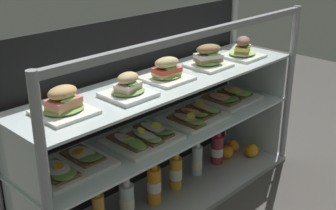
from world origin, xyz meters
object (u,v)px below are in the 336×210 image
Objects in this scene: plated_roll_sandwich_right_of_center at (208,58)px; open_sandwich_tray_left_of_center at (70,165)px; orange_fruit_beside_bottles at (233,146)px; plated_roll_sandwich_far_left at (166,71)px; juice_bottle_front_second at (127,200)px; open_sandwich_tray_near_left_corner at (143,138)px; plated_roll_sandwich_left_of_center at (243,50)px; juice_bottle_front_right_end at (154,184)px; juice_bottle_back_center at (197,160)px; juice_bottle_near_post at (176,172)px; open_sandwich_tray_near_right_corner at (194,115)px; plated_roll_sandwich_far_right at (128,89)px; orange_fruit_near_left_post at (227,152)px; orange_fruit_rolled_forward at (252,150)px; open_sandwich_tray_far_left at (229,97)px; juice_bottle_back_right at (217,149)px; plated_roll_sandwich_near_right_corner at (63,104)px.

open_sandwich_tray_left_of_center is (-0.82, 0.03, -0.28)m from plated_roll_sandwich_right_of_center.
plated_roll_sandwich_far_left is at bearing -176.47° from orange_fruit_beside_bottles.
plated_roll_sandwich_right_of_center is 0.86× the size of juice_bottle_front_second.
plated_roll_sandwich_right_of_center is 0.53m from open_sandwich_tray_near_left_corner.
plated_roll_sandwich_left_of_center is 0.77× the size of juice_bottle_front_right_end.
juice_bottle_back_center is at bearing 117.03° from plated_roll_sandwich_right_of_center.
plated_roll_sandwich_right_of_center is 0.61m from juice_bottle_near_post.
open_sandwich_tray_near_right_corner is (-0.36, 0.02, -0.27)m from plated_roll_sandwich_left_of_center.
plated_roll_sandwich_far_right reaches higher than juice_bottle_front_second.
plated_roll_sandwich_far_left is at bearing 176.53° from open_sandwich_tray_near_right_corner.
open_sandwich_tray_left_of_center reaches higher than orange_fruit_near_left_post.
orange_fruit_rolled_forward is at bearing -4.65° from open_sandwich_tray_near_left_corner.
open_sandwich_tray_far_left is 0.31m from juice_bottle_back_right.
open_sandwich_tray_near_right_corner reaches higher than juice_bottle_front_right_end.
orange_fruit_near_left_post is (0.34, 0.03, -0.35)m from open_sandwich_tray_near_right_corner.
juice_bottle_back_right is at bearing 175.82° from orange_fruit_near_left_post.
plated_roll_sandwich_far_left is 0.32m from open_sandwich_tray_near_left_corner.
plated_roll_sandwich_right_of_center reaches higher than open_sandwich_tray_left_of_center.
orange_fruit_rolled_forward is at bearing -4.66° from open_sandwich_tray_left_of_center.
plated_roll_sandwich_far_right reaches higher than juice_bottle_front_right_end.
juice_bottle_back_center is at bearing 164.42° from orange_fruit_rolled_forward.
plated_roll_sandwich_far_left reaches higher than plated_roll_sandwich_far_right.
juice_bottle_back_right is at bearing 3.43° from open_sandwich_tray_near_left_corner.
open_sandwich_tray_left_of_center is at bearing 177.96° from plated_roll_sandwich_far_left.
plated_roll_sandwich_left_of_center is 0.73m from juice_bottle_near_post.
juice_bottle_front_right_end is 0.74m from orange_fruit_rolled_forward.
open_sandwich_tray_near_right_corner is at bearing -2.94° from juice_bottle_front_right_end.
plated_roll_sandwich_left_of_center reaches higher than open_sandwich_tray_near_left_corner.
plated_roll_sandwich_far_right is 0.59× the size of open_sandwich_tray_near_right_corner.
juice_bottle_back_center is at bearing 26.62° from open_sandwich_tray_near_right_corner.
open_sandwich_tray_near_right_corner reaches higher than orange_fruit_near_left_post.
plated_roll_sandwich_far_right is at bearing -170.84° from juice_bottle_near_post.
open_sandwich_tray_near_left_corner is at bearing -173.37° from juice_bottle_near_post.
orange_fruit_rolled_forward is (1.20, -0.08, -0.62)m from plated_roll_sandwich_near_right_corner.
open_sandwich_tray_far_left reaches higher than orange_fruit_rolled_forward.
plated_roll_sandwich_far_right is 0.80× the size of juice_bottle_near_post.
orange_fruit_beside_bottles is (1.17, 0.04, -0.63)m from plated_roll_sandwich_near_right_corner.
plated_roll_sandwich_right_of_center is at bearing 169.45° from orange_fruit_rolled_forward.
plated_roll_sandwich_right_of_center is 0.71m from orange_fruit_beside_bottles.
plated_roll_sandwich_far_left is at bearing 4.13° from open_sandwich_tray_near_left_corner.
juice_bottle_near_post is 3.01× the size of orange_fruit_near_left_post.
plated_roll_sandwich_left_of_center is at bearing -2.78° from open_sandwich_tray_left_of_center.
juice_bottle_near_post is 1.05× the size of juice_bottle_back_right.
plated_roll_sandwich_far_left reaches higher than orange_fruit_rolled_forward.
open_sandwich_tray_far_left is 0.83m from juice_bottle_front_second.
open_sandwich_tray_near_left_corner is 1.00× the size of open_sandwich_tray_far_left.
plated_roll_sandwich_far_left is at bearing -1.72° from juice_bottle_front_right_end.
juice_bottle_near_post is at bearing -178.81° from juice_bottle_back_right.
juice_bottle_back_right is at bearing 1.19° from juice_bottle_near_post.
open_sandwich_tray_left_of_center is 1.00× the size of open_sandwich_tray_far_left.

